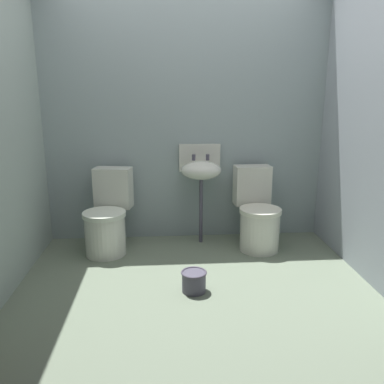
{
  "coord_description": "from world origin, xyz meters",
  "views": [
    {
      "loc": [
        -0.23,
        -2.87,
        1.51
      ],
      "look_at": [
        0.0,
        0.28,
        0.7
      ],
      "focal_mm": 36.92,
      "sensor_mm": 36.0,
      "label": 1
    }
  ],
  "objects_px": {
    "toilet_right": "(257,216)",
    "bucket": "(194,281)",
    "sink": "(201,169)",
    "toilet_left": "(108,219)"
  },
  "relations": [
    {
      "from": "toilet_right",
      "to": "sink",
      "type": "xyz_separation_m",
      "value": [
        -0.54,
        0.19,
        0.43
      ]
    },
    {
      "from": "toilet_left",
      "to": "toilet_right",
      "type": "bearing_deg",
      "value": -168.6
    },
    {
      "from": "sink",
      "to": "bucket",
      "type": "xyz_separation_m",
      "value": [
        -0.15,
        -1.06,
        -0.67
      ]
    },
    {
      "from": "toilet_right",
      "to": "sink",
      "type": "relative_size",
      "value": 0.79
    },
    {
      "from": "toilet_left",
      "to": "bucket",
      "type": "xyz_separation_m",
      "value": [
        0.76,
        -0.87,
        -0.23
      ]
    },
    {
      "from": "toilet_right",
      "to": "bucket",
      "type": "relative_size",
      "value": 3.88
    },
    {
      "from": "sink",
      "to": "toilet_right",
      "type": "bearing_deg",
      "value": -19.13
    },
    {
      "from": "toilet_left",
      "to": "bucket",
      "type": "distance_m",
      "value": 1.18
    },
    {
      "from": "sink",
      "to": "bucket",
      "type": "height_order",
      "value": "sink"
    },
    {
      "from": "toilet_left",
      "to": "sink",
      "type": "height_order",
      "value": "sink"
    }
  ]
}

